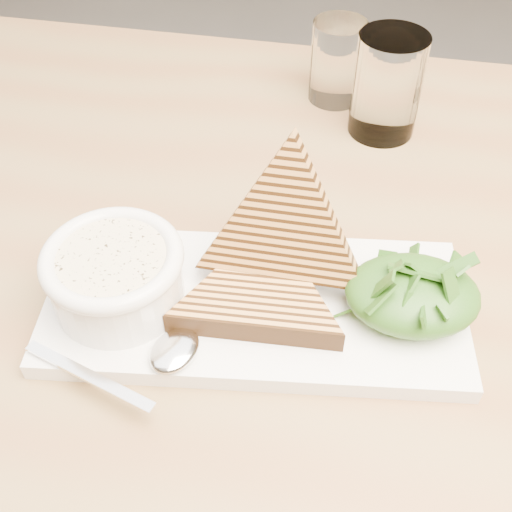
# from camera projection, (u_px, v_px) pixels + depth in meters

# --- Properties ---
(table_top) EXTENTS (1.31, 0.96, 0.04)m
(table_top) POSITION_uv_depth(u_px,v_px,m) (328.00, 272.00, 0.62)
(table_top) COLOR olive
(table_top) RESTS_ON ground
(platter) EXTENTS (0.36, 0.16, 0.02)m
(platter) POSITION_uv_depth(u_px,v_px,m) (255.00, 306.00, 0.56)
(platter) COLOR white
(platter) RESTS_ON table_top
(soup_bowl) EXTENTS (0.11, 0.11, 0.04)m
(soup_bowl) POSITION_uv_depth(u_px,v_px,m) (117.00, 282.00, 0.53)
(soup_bowl) COLOR white
(soup_bowl) RESTS_ON platter
(soup) EXTENTS (0.09, 0.09, 0.01)m
(soup) POSITION_uv_depth(u_px,v_px,m) (112.00, 260.00, 0.52)
(soup) COLOR beige
(soup) RESTS_ON soup_bowl
(bowl_rim) EXTENTS (0.12, 0.12, 0.01)m
(bowl_rim) POSITION_uv_depth(u_px,v_px,m) (112.00, 258.00, 0.51)
(bowl_rim) COLOR white
(bowl_rim) RESTS_ON soup_bowl
(sandwich_flat) EXTENTS (0.18, 0.18, 0.02)m
(sandwich_flat) POSITION_uv_depth(u_px,v_px,m) (260.00, 295.00, 0.54)
(sandwich_flat) COLOR #BF8140
(sandwich_flat) RESTS_ON platter
(sandwich_lean) EXTENTS (0.19, 0.17, 0.19)m
(sandwich_lean) POSITION_uv_depth(u_px,v_px,m) (284.00, 229.00, 0.53)
(sandwich_lean) COLOR #BF8140
(sandwich_lean) RESTS_ON sandwich_flat
(salad_base) EXTENTS (0.11, 0.09, 0.04)m
(salad_base) POSITION_uv_depth(u_px,v_px,m) (413.00, 295.00, 0.52)
(salad_base) COLOR #0F390B
(salad_base) RESTS_ON platter
(arugula_pile) EXTENTS (0.11, 0.10, 0.05)m
(arugula_pile) POSITION_uv_depth(u_px,v_px,m) (414.00, 290.00, 0.52)
(arugula_pile) COLOR #3E6C20
(arugula_pile) RESTS_ON platter
(spoon_bowl) EXTENTS (0.05, 0.06, 0.01)m
(spoon_bowl) POSITION_uv_depth(u_px,v_px,m) (175.00, 350.00, 0.51)
(spoon_bowl) COLOR silver
(spoon_bowl) RESTS_ON platter
(spoon_handle) EXTENTS (0.11, 0.06, 0.00)m
(spoon_handle) POSITION_uv_depth(u_px,v_px,m) (89.00, 376.00, 0.49)
(spoon_handle) COLOR silver
(spoon_handle) RESTS_ON platter
(glass_near) EXTENTS (0.06, 0.06, 0.10)m
(glass_near) POSITION_uv_depth(u_px,v_px,m) (337.00, 62.00, 0.77)
(glass_near) COLOR white
(glass_near) RESTS_ON table_top
(glass_far) EXTENTS (0.08, 0.08, 0.12)m
(glass_far) POSITION_uv_depth(u_px,v_px,m) (387.00, 85.00, 0.71)
(glass_far) COLOR white
(glass_far) RESTS_ON table_top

